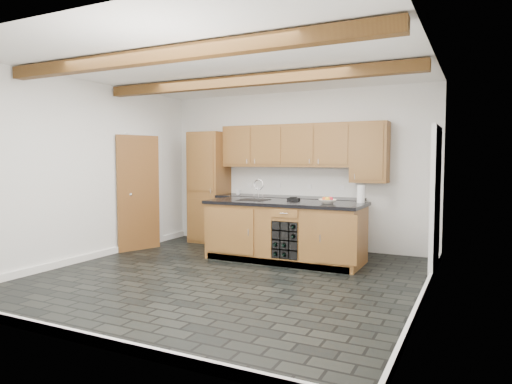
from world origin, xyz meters
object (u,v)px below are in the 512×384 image
Objects in this scene: island at (285,231)px; fruit_bowl at (328,201)px; paper_towel at (361,194)px; kitchen_scale at (293,199)px.

island is 0.86m from fruit_bowl.
fruit_bowl is (0.70, -0.05, 0.50)m from island.
fruit_bowl is 0.53m from paper_towel.
fruit_bowl is (0.64, -0.26, 0.00)m from kitchen_scale.
paper_towel reaches higher than kitchen_scale.
fruit_bowl is 0.99× the size of paper_towel.
island is at bearing 176.04° from fruit_bowl.
island is 9.45× the size of fruit_bowl.
paper_towel is at bearing 2.14° from kitchen_scale.
paper_towel is (1.06, 0.06, 0.11)m from kitchen_scale.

